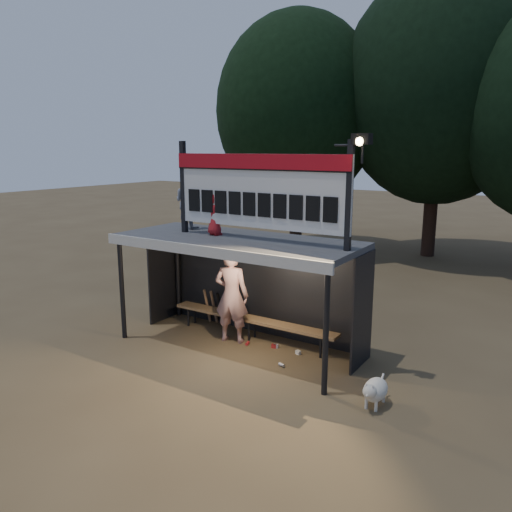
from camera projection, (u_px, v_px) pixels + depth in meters
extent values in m
plane|color=brown|center=(238.00, 347.00, 10.44)|extent=(80.00, 80.00, 0.00)
imported|color=silver|center=(232.00, 295.00, 10.55)|extent=(0.84, 0.65, 2.05)
imported|color=slate|center=(187.00, 201.00, 11.02)|extent=(0.60, 0.48, 1.20)
imported|color=#B11B20|center=(215.00, 214.00, 10.20)|extent=(0.49, 0.40, 0.87)
cube|color=#404043|center=(237.00, 241.00, 9.96)|extent=(5.00, 2.00, 0.12)
cube|color=silver|center=(205.00, 251.00, 9.13)|extent=(5.10, 0.06, 0.20)
cylinder|color=black|center=(122.00, 289.00, 10.73)|extent=(0.10, 0.10, 2.20)
cylinder|color=black|center=(326.00, 333.00, 8.20)|extent=(0.10, 0.10, 2.20)
cylinder|color=black|center=(178.00, 272.00, 12.21)|extent=(0.10, 0.10, 2.20)
cylinder|color=black|center=(365.00, 305.00, 9.68)|extent=(0.10, 0.10, 2.20)
cube|color=black|center=(263.00, 285.00, 11.03)|extent=(5.00, 0.04, 2.20)
cube|color=black|center=(163.00, 275.00, 11.94)|extent=(0.04, 1.00, 2.20)
cube|color=black|center=(363.00, 311.00, 9.30)|extent=(0.04, 1.00, 2.20)
cylinder|color=black|center=(263.00, 239.00, 10.81)|extent=(5.00, 0.06, 0.06)
cube|color=black|center=(184.00, 187.00, 10.46)|extent=(0.10, 0.10, 1.90)
cube|color=black|center=(349.00, 196.00, 8.51)|extent=(0.10, 0.10, 1.90)
cube|color=white|center=(258.00, 191.00, 9.49)|extent=(3.80, 0.08, 1.40)
cube|color=#B80D18|center=(257.00, 161.00, 9.33)|extent=(3.80, 0.04, 0.28)
cube|color=black|center=(256.00, 170.00, 9.35)|extent=(3.80, 0.02, 0.03)
cube|color=black|center=(194.00, 200.00, 10.30)|extent=(0.27, 0.03, 0.45)
cube|color=black|center=(207.00, 201.00, 10.12)|extent=(0.27, 0.03, 0.45)
cube|color=black|center=(221.00, 202.00, 9.95)|extent=(0.27, 0.03, 0.45)
cube|color=black|center=(235.00, 203.00, 9.77)|extent=(0.27, 0.03, 0.45)
cube|color=black|center=(249.00, 204.00, 9.59)|extent=(0.27, 0.03, 0.45)
cube|color=black|center=(264.00, 205.00, 9.41)|extent=(0.27, 0.03, 0.45)
cube|color=black|center=(280.00, 206.00, 9.23)|extent=(0.27, 0.03, 0.45)
cube|color=black|center=(296.00, 207.00, 9.05)|extent=(0.27, 0.03, 0.45)
cube|color=black|center=(313.00, 209.00, 8.87)|extent=(0.27, 0.03, 0.45)
cube|color=black|center=(330.00, 210.00, 8.69)|extent=(0.27, 0.03, 0.45)
cylinder|color=black|center=(348.00, 145.00, 8.36)|extent=(0.50, 0.04, 0.04)
cylinder|color=black|center=(362.00, 154.00, 8.26)|extent=(0.04, 0.04, 0.30)
cube|color=black|center=(362.00, 139.00, 8.16)|extent=(0.30, 0.22, 0.18)
sphere|color=#FFD88C|center=(360.00, 141.00, 8.10)|extent=(0.14, 0.14, 0.14)
cube|color=olive|center=(252.00, 319.00, 10.80)|extent=(4.00, 0.35, 0.06)
cylinder|color=black|center=(188.00, 317.00, 11.64)|extent=(0.05, 0.05, 0.45)
cylinder|color=black|center=(195.00, 314.00, 11.84)|extent=(0.05, 0.05, 0.45)
cylinder|color=black|center=(249.00, 331.00, 10.75)|extent=(0.05, 0.05, 0.45)
cylinder|color=black|center=(255.00, 327.00, 10.94)|extent=(0.05, 0.05, 0.45)
cylinder|color=black|center=(321.00, 347.00, 9.85)|extent=(0.05, 0.05, 0.45)
cylinder|color=black|center=(326.00, 343.00, 10.05)|extent=(0.05, 0.05, 0.45)
cylinder|color=black|center=(296.00, 203.00, 20.38)|extent=(0.50, 0.50, 3.74)
ellipsoid|color=black|center=(298.00, 111.00, 19.61)|extent=(6.46, 6.46, 7.48)
cylinder|color=#311E16|center=(431.00, 202.00, 18.94)|extent=(0.50, 0.50, 4.18)
ellipsoid|color=black|center=(439.00, 89.00, 18.07)|extent=(7.22, 7.22, 8.36)
ellipsoid|color=white|center=(376.00, 390.00, 8.02)|extent=(0.36, 0.58, 0.36)
sphere|color=white|center=(370.00, 392.00, 7.77)|extent=(0.22, 0.22, 0.22)
cone|color=beige|center=(367.00, 395.00, 7.69)|extent=(0.10, 0.10, 0.10)
cone|color=beige|center=(366.00, 385.00, 7.76)|extent=(0.06, 0.06, 0.07)
cone|color=beige|center=(373.00, 387.00, 7.70)|extent=(0.06, 0.06, 0.07)
cylinder|color=beige|center=(366.00, 403.00, 7.95)|extent=(0.05, 0.05, 0.18)
cylinder|color=#EDE4CD|center=(376.00, 406.00, 7.86)|extent=(0.05, 0.05, 0.18)
cylinder|color=beige|center=(374.00, 394.00, 8.25)|extent=(0.05, 0.05, 0.18)
cylinder|color=beige|center=(383.00, 397.00, 8.16)|extent=(0.05, 0.05, 0.18)
cylinder|color=silver|center=(382.00, 379.00, 8.25)|extent=(0.04, 0.16, 0.14)
cylinder|color=#A6764D|center=(207.00, 306.00, 11.78)|extent=(0.07, 0.27, 0.84)
cylinder|color=#946945|center=(214.00, 307.00, 11.68)|extent=(0.08, 0.30, 0.83)
cylinder|color=black|center=(221.00, 309.00, 11.57)|extent=(0.08, 0.33, 0.83)
cube|color=#A21D1B|center=(274.00, 346.00, 10.38)|extent=(0.11, 0.08, 0.08)
cylinder|color=silver|center=(282.00, 365.00, 9.49)|extent=(0.13, 0.09, 0.07)
cube|color=silver|center=(298.00, 352.00, 10.06)|extent=(0.12, 0.10, 0.08)
cylinder|color=red|center=(247.00, 343.00, 10.54)|extent=(0.09, 0.13, 0.07)
cube|color=#AFAFB4|center=(276.00, 346.00, 10.38)|extent=(0.12, 0.10, 0.08)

